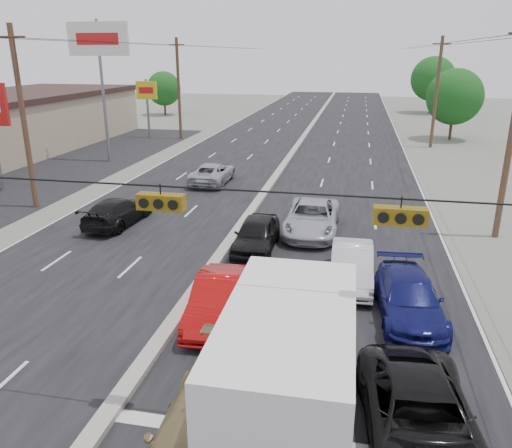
% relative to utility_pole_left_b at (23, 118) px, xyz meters
% --- Properties ---
extents(ground, '(200.00, 200.00, 0.00)m').
position_rel_utility_pole_left_b_xyz_m(ground, '(12.50, -15.00, -5.11)').
color(ground, '#606356').
rests_on(ground, ground).
extents(road_surface, '(20.00, 160.00, 0.02)m').
position_rel_utility_pole_left_b_xyz_m(road_surface, '(12.50, 15.00, -5.11)').
color(road_surface, black).
rests_on(road_surface, ground).
extents(center_median, '(0.50, 160.00, 0.20)m').
position_rel_utility_pole_left_b_xyz_m(center_median, '(12.50, 15.00, -5.01)').
color(center_median, gray).
rests_on(center_median, ground).
extents(parking_lot, '(10.00, 42.00, 0.02)m').
position_rel_utility_pole_left_b_xyz_m(parking_lot, '(-4.50, 10.00, -5.11)').
color(parking_lot, black).
rests_on(parking_lot, ground).
extents(utility_pole_left_b, '(1.60, 0.30, 10.00)m').
position_rel_utility_pole_left_b_xyz_m(utility_pole_left_b, '(0.00, 0.00, 0.00)').
color(utility_pole_left_b, '#422D1E').
rests_on(utility_pole_left_b, ground).
extents(utility_pole_left_c, '(1.60, 0.30, 10.00)m').
position_rel_utility_pole_left_b_xyz_m(utility_pole_left_c, '(0.00, 25.00, 0.00)').
color(utility_pole_left_c, '#422D1E').
rests_on(utility_pole_left_c, ground).
extents(utility_pole_right_b, '(1.60, 0.30, 10.00)m').
position_rel_utility_pole_left_b_xyz_m(utility_pole_right_b, '(25.00, 0.00, 0.00)').
color(utility_pole_right_b, '#422D1E').
rests_on(utility_pole_right_b, ground).
extents(utility_pole_right_c, '(1.60, 0.30, 10.00)m').
position_rel_utility_pole_left_b_xyz_m(utility_pole_right_c, '(25.00, 25.00, 0.00)').
color(utility_pole_right_c, '#422D1E').
rests_on(utility_pole_right_c, ground).
extents(traffic_signals, '(25.00, 0.30, 0.54)m').
position_rel_utility_pole_left_b_xyz_m(traffic_signals, '(13.90, -15.00, 0.39)').
color(traffic_signals, black).
rests_on(traffic_signals, ground).
extents(pole_sign_billboard, '(5.00, 0.25, 11.00)m').
position_rel_utility_pole_left_b_xyz_m(pole_sign_billboard, '(-2.00, 13.00, 3.76)').
color(pole_sign_billboard, slate).
rests_on(pole_sign_billboard, ground).
extents(pole_sign_far, '(2.20, 0.25, 6.00)m').
position_rel_utility_pole_left_b_xyz_m(pole_sign_far, '(-3.50, 25.00, -0.70)').
color(pole_sign_far, slate).
rests_on(pole_sign_far, ground).
extents(tree_left_far, '(4.80, 4.80, 6.12)m').
position_rel_utility_pole_left_b_xyz_m(tree_left_far, '(-9.50, 45.00, -1.39)').
color(tree_left_far, '#382619').
rests_on(tree_left_far, ground).
extents(tree_right_mid, '(5.60, 5.60, 7.14)m').
position_rel_utility_pole_left_b_xyz_m(tree_right_mid, '(27.50, 30.00, -0.77)').
color(tree_right_mid, '#382619').
rests_on(tree_right_mid, ground).
extents(tree_right_far, '(6.40, 6.40, 8.16)m').
position_rel_utility_pole_left_b_xyz_m(tree_right_far, '(28.50, 55.00, -0.15)').
color(tree_right_far, '#382619').
rests_on(tree_right_far, ground).
extents(box_truck, '(2.64, 7.28, 3.68)m').
position_rel_utility_pole_left_b_xyz_m(box_truck, '(16.96, -15.36, -3.22)').
color(box_truck, black).
rests_on(box_truck, ground).
extents(tan_sedan, '(2.56, 6.15, 1.78)m').
position_rel_utility_pole_left_b_xyz_m(tan_sedan, '(15.50, -16.64, -4.22)').
color(tan_sedan, olive).
rests_on(tan_sedan, ground).
extents(red_sedan, '(1.86, 4.60, 1.48)m').
position_rel_utility_pole_left_b_xyz_m(red_sedan, '(13.90, -10.41, -4.37)').
color(red_sedan, '#A50B0A').
rests_on(red_sedan, ground).
extents(black_suv, '(2.93, 5.55, 1.49)m').
position_rel_utility_pole_left_b_xyz_m(black_suv, '(19.86, -15.11, -4.36)').
color(black_suv, black).
rests_on(black_suv, ground).
extents(queue_car_a, '(1.85, 4.46, 1.51)m').
position_rel_utility_pole_left_b_xyz_m(queue_car_a, '(13.90, -4.08, -4.35)').
color(queue_car_a, black).
rests_on(queue_car_a, ground).
extents(queue_car_b, '(1.62, 4.50, 1.47)m').
position_rel_utility_pole_left_b_xyz_m(queue_car_b, '(18.18, -6.70, -4.37)').
color(queue_car_b, silver).
rests_on(queue_car_b, ground).
extents(queue_car_c, '(2.58, 5.54, 1.54)m').
position_rel_utility_pole_left_b_xyz_m(queue_car_c, '(16.13, -1.19, -4.34)').
color(queue_car_c, '#AAACB2').
rests_on(queue_car_c, ground).
extents(queue_car_d, '(2.39, 5.09, 1.43)m').
position_rel_utility_pole_left_b_xyz_m(queue_car_d, '(20.12, -9.05, -4.39)').
color(queue_car_d, '#101252').
rests_on(queue_car_d, ground).
extents(oncoming_near, '(2.26, 4.94, 1.40)m').
position_rel_utility_pole_left_b_xyz_m(oncoming_near, '(6.12, -1.96, -4.41)').
color(oncoming_near, black).
rests_on(oncoming_near, ground).
extents(oncoming_far, '(2.31, 5.01, 1.39)m').
position_rel_utility_pole_left_b_xyz_m(oncoming_far, '(8.50, 7.50, -4.41)').
color(oncoming_far, '#9FA2A6').
rests_on(oncoming_far, ground).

